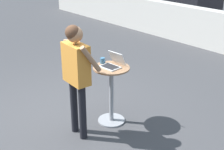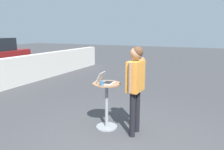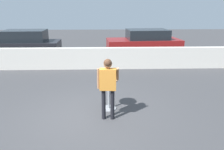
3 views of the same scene
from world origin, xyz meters
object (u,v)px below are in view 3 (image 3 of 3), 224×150
Objects in this scene: cafe_table at (109,91)px; parked_car_further_down at (144,43)px; laptop at (109,77)px; parked_car_near_street at (23,44)px; standing_person at (108,81)px; coffee_mug at (101,78)px.

cafe_table is 0.21× the size of parked_car_further_down.
laptop is 8.85m from parked_car_near_street.
standing_person reaches higher than parked_car_near_street.
parked_car_near_street is at bearing 124.92° from laptop.
standing_person is (-0.03, -0.63, 0.54)m from cafe_table.
parked_car_near_street reaches higher than laptop.
laptop is 7.68m from parked_car_further_down.
cafe_table is 8.88m from parked_car_near_street.
cafe_table is 7.71m from parked_car_further_down.
cafe_table is 2.78× the size of laptop.
coffee_mug is at bearing 105.97° from standing_person.
coffee_mug is 0.02× the size of parked_car_near_street.
standing_person is at bearing -74.03° from coffee_mug.
laptop reaches higher than coffee_mug.
laptop is 0.67m from standing_person.
standing_person is 8.32m from parked_car_further_down.
cafe_table is at bearing -0.70° from coffee_mug.
parked_car_near_street reaches higher than coffee_mug.
laptop is at bearing 7.99° from coffee_mug.
laptop is at bearing 87.41° from standing_person.
parked_car_near_street is 0.98× the size of parked_car_further_down.
parked_car_near_street is at bearing -179.56° from parked_car_further_down.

